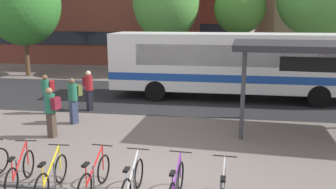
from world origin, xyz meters
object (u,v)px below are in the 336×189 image
Objects in this scene: street_tree_2 at (22,2)px; street_tree_3 at (240,9)px; parked_bicycle_silver_4 at (133,182)px; commuter_red_pack_1 at (47,91)px; parked_bicycle_yellow_2 at (52,177)px; commuter_maroon_pack_2 at (89,88)px; parked_bicycle_red_3 at (95,177)px; street_tree_1 at (166,1)px; parked_bicycle_red_1 at (20,172)px; transit_shelter at (336,49)px; city_bus at (233,63)px; parked_bicycle_purple_5 at (176,186)px; commuter_olive_pack_0 at (74,97)px; commuter_maroon_pack_3 at (51,109)px.

street_tree_2 is 1.24× the size of street_tree_3.
commuter_red_pack_1 reaches higher than parked_bicycle_silver_4.
commuter_maroon_pack_2 is at bearing 11.70° from parked_bicycle_yellow_2.
street_tree_1 reaches higher than parked_bicycle_red_3.
parked_bicycle_red_1 is 0.22× the size of street_tree_1.
street_tree_1 is (1.00, 17.02, 4.63)m from parked_bicycle_red_1.
parked_bicycle_yellow_2 is 7.02m from commuter_red_pack_1.
transit_shelter is 19.46m from street_tree_2.
parked_bicycle_purple_5 is at bearing 81.73° from city_bus.
street_tree_2 is (-5.92, 8.70, 3.97)m from commuter_red_pack_1.
commuter_olive_pack_0 reaches higher than parked_bicycle_purple_5.
city_bus is 7.28× the size of commuter_red_pack_1.
parked_bicycle_purple_5 is (3.75, -0.17, 0.00)m from parked_bicycle_red_1.
street_tree_1 reaches higher than commuter_maroon_pack_3.
parked_bicycle_yellow_2 is at bearing 101.98° from parked_bicycle_red_3.
city_bus is 14.85m from street_tree_2.
street_tree_1 is at bearing -2.73° from parked_bicycle_yellow_2.
street_tree_2 is at bearing -85.34° from commuter_red_pack_1.
street_tree_3 is (14.37, 2.79, -0.41)m from street_tree_2.
commuter_olive_pack_0 is (-1.60, 5.06, 0.63)m from parked_bicycle_yellow_2.
parked_bicycle_yellow_2 is 1.90m from parked_bicycle_silver_4.
city_bus is at bearing -4.67° from parked_bicycle_purple_5.
commuter_olive_pack_0 is 0.28× the size of street_tree_3.
street_tree_2 is at bearing 177.40° from commuter_maroon_pack_2.
commuter_maroon_pack_2 is at bearing 175.25° from commuter_red_pack_1.
city_bus is 7.05× the size of commuter_maroon_pack_3.
commuter_red_pack_1 is 0.21× the size of street_tree_1.
commuter_maroon_pack_3 is 14.38m from street_tree_1.
street_tree_2 is (-11.08, 14.88, 4.55)m from parked_bicycle_silver_4.
commuter_olive_pack_0 is 1.85m from commuter_maroon_pack_2.
parked_bicycle_silver_4 is at bearing 100.35° from commuter_red_pack_1.
commuter_red_pack_1 is at bearing 27.32° from city_bus.
street_tree_2 is at bearing 154.31° from transit_shelter.
parked_bicycle_red_3 is 1.00× the size of parked_bicycle_purple_5.
street_tree_2 is (-10.16, 14.77, 4.55)m from parked_bicycle_red_3.
commuter_red_pack_1 is at bearing 25.51° from parked_bicycle_yellow_2.
street_tree_3 is at bearing -155.88° from commuter_red_pack_1.
parked_bicycle_red_1 is 0.97× the size of commuter_olive_pack_0.
street_tree_2 reaches higher than commuter_maroon_pack_2.
parked_bicycle_red_3 is at bearing -103.47° from street_tree_3.
parked_bicycle_purple_5 is (0.98, -0.04, 0.00)m from parked_bicycle_silver_4.
parked_bicycle_red_3 is (-3.52, -9.93, -1.39)m from city_bus.
parked_bicycle_red_1 is 0.27× the size of street_tree_3.
commuter_maroon_pack_3 is (-1.71, 3.49, 0.60)m from parked_bicycle_yellow_2.
city_bus reaches higher than parked_bicycle_yellow_2.
parked_bicycle_yellow_2 and parked_bicycle_silver_4 have the same top height.
street_tree_2 reaches higher than parked_bicycle_silver_4.
commuter_maroon_pack_2 is 1.02× the size of commuter_maroon_pack_3.
parked_bicycle_yellow_2 is 1.01× the size of commuter_maroon_pack_3.
commuter_maroon_pack_2 is at bearing 30.48° from parked_bicycle_silver_4.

